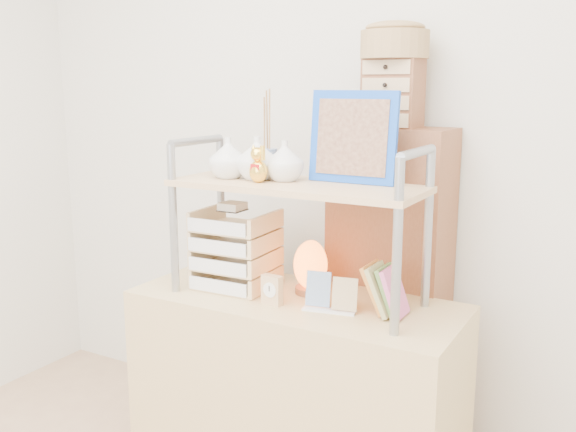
{
  "coord_description": "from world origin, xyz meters",
  "views": [
    {
      "loc": [
        1.07,
        -0.73,
        1.51
      ],
      "look_at": [
        -0.03,
        1.2,
        1.05
      ],
      "focal_mm": 40.0,
      "sensor_mm": 36.0,
      "label": 1
    }
  ],
  "objects_px": {
    "cabinet": "(388,298)",
    "salt_lamp": "(311,266)",
    "desk": "(296,394)",
    "letter_tray": "(234,254)"
  },
  "relations": [
    {
      "from": "desk",
      "to": "letter_tray",
      "type": "xyz_separation_m",
      "value": [
        -0.27,
        0.0,
        0.51
      ]
    },
    {
      "from": "cabinet",
      "to": "salt_lamp",
      "type": "distance_m",
      "value": 0.39
    },
    {
      "from": "cabinet",
      "to": "salt_lamp",
      "type": "relative_size",
      "value": 6.73
    },
    {
      "from": "salt_lamp",
      "to": "desk",
      "type": "bearing_deg",
      "value": -102.66
    },
    {
      "from": "desk",
      "to": "cabinet",
      "type": "height_order",
      "value": "cabinet"
    },
    {
      "from": "cabinet",
      "to": "salt_lamp",
      "type": "bearing_deg",
      "value": -121.78
    },
    {
      "from": "desk",
      "to": "salt_lamp",
      "type": "height_order",
      "value": "salt_lamp"
    },
    {
      "from": "desk",
      "to": "cabinet",
      "type": "relative_size",
      "value": 0.89
    },
    {
      "from": "cabinet",
      "to": "letter_tray",
      "type": "bearing_deg",
      "value": -140.37
    },
    {
      "from": "salt_lamp",
      "to": "letter_tray",
      "type": "bearing_deg",
      "value": -164.87
    }
  ]
}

